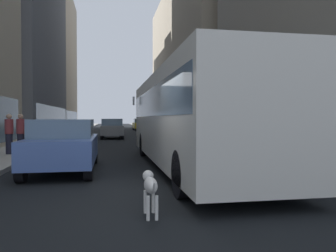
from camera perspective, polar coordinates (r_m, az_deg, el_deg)
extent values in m
plane|color=black|center=(42.18, -8.29, -0.92)|extent=(120.00, 120.00, 0.00)
cube|color=#ADA89E|center=(42.37, -16.01, -0.85)|extent=(2.40, 110.00, 0.15)
cube|color=gray|center=(42.75, -0.63, -0.78)|extent=(2.40, 110.00, 0.15)
cube|color=slate|center=(33.72, -19.26, 1.18)|extent=(0.08, 16.35, 2.40)
cube|color=#A0937F|center=(54.73, -21.51, 10.79)|extent=(9.25, 19.76, 21.46)
cube|color=slate|center=(53.27, -16.56, 1.23)|extent=(0.08, 17.78, 2.40)
cube|color=slate|center=(15.98, 20.91, 1.07)|extent=(0.08, 19.00, 2.40)
cube|color=#A0937F|center=(39.45, 10.24, 15.69)|extent=(11.38, 18.67, 22.88)
cube|color=slate|center=(36.63, 1.83, 1.26)|extent=(0.08, 16.81, 2.40)
cube|color=#A0937F|center=(56.47, 3.60, 10.09)|extent=(10.30, 15.01, 20.49)
cube|color=slate|center=(54.82, -1.63, 1.28)|extent=(0.08, 13.51, 2.40)
cube|color=silver|center=(11.01, 3.52, 1.47)|extent=(2.55, 11.50, 2.75)
cube|color=slate|center=(11.02, 3.53, 4.04)|extent=(2.57, 11.04, 0.90)
cube|color=black|center=(16.64, -1.15, -2.45)|extent=(2.55, 0.16, 0.44)
cylinder|color=black|center=(14.37, -4.24, -3.26)|extent=(0.30, 1.00, 1.00)
cylinder|color=black|center=(14.77, 4.49, -3.13)|extent=(0.30, 1.00, 1.00)
cylinder|color=black|center=(6.81, 2.60, -8.38)|extent=(0.30, 1.00, 1.00)
cylinder|color=black|center=(7.63, 19.46, -7.41)|extent=(0.30, 1.00, 1.00)
cube|color=silver|center=(15.91, -6.04, 4.39)|extent=(0.08, 0.24, 0.40)
cube|color=slate|center=(27.35, -9.76, -0.68)|extent=(1.79, 4.16, 0.75)
cube|color=slate|center=(27.12, -9.76, 0.67)|extent=(1.64, 1.87, 0.55)
cylinder|color=black|center=(29.03, -11.33, -1.32)|extent=(0.22, 0.64, 0.64)
cylinder|color=black|center=(29.04, -8.24, -1.30)|extent=(0.22, 0.64, 0.64)
cylinder|color=black|center=(25.71, -11.47, -1.66)|extent=(0.22, 0.64, 0.64)
cylinder|color=black|center=(25.72, -7.98, -1.64)|extent=(0.22, 0.64, 0.64)
cube|color=black|center=(31.11, -2.42, -0.43)|extent=(1.78, 4.08, 0.75)
cube|color=slate|center=(30.89, -2.37, 0.77)|extent=(1.64, 1.84, 0.55)
cylinder|color=black|center=(32.64, -4.17, -1.00)|extent=(0.22, 0.64, 0.64)
cylinder|color=black|center=(32.84, -1.46, -0.99)|extent=(0.22, 0.64, 0.64)
cylinder|color=black|center=(29.42, -3.50, -1.26)|extent=(0.22, 0.64, 0.64)
cylinder|color=black|center=(29.64, -0.50, -1.24)|extent=(0.22, 0.64, 0.64)
cube|color=#4C6BB7|center=(10.63, -17.70, -3.88)|extent=(1.89, 4.20, 0.75)
cube|color=slate|center=(10.38, -17.88, -0.41)|extent=(1.74, 1.89, 0.55)
cylinder|color=black|center=(12.45, -20.50, -4.88)|extent=(0.22, 0.64, 0.64)
cylinder|color=black|center=(12.26, -12.77, -4.92)|extent=(0.22, 0.64, 0.64)
cylinder|color=black|center=(9.18, -24.29, -7.11)|extent=(0.22, 0.64, 0.64)
cylinder|color=black|center=(8.92, -13.74, -7.27)|extent=(0.22, 0.64, 0.64)
cube|color=yellow|center=(44.60, -4.79, 0.10)|extent=(1.93, 4.61, 0.75)
cube|color=slate|center=(44.36, -4.76, 0.94)|extent=(1.78, 2.08, 0.55)
cylinder|color=black|center=(46.42, -6.06, -0.31)|extent=(0.22, 0.64, 0.64)
cylinder|color=black|center=(46.58, -3.96, -0.31)|extent=(0.22, 0.64, 0.64)
cylinder|color=black|center=(42.65, -5.69, -0.46)|extent=(0.22, 0.64, 0.64)
cylinder|color=black|center=(42.82, -3.41, -0.45)|extent=(0.22, 0.64, 0.64)
ellipsoid|color=white|center=(5.56, -3.05, -10.27)|extent=(0.22, 0.60, 0.26)
sphere|color=white|center=(5.91, -3.51, -8.68)|extent=(0.20, 0.20, 0.20)
sphere|color=black|center=(5.92, -4.12, -8.48)|extent=(0.07, 0.07, 0.07)
sphere|color=black|center=(5.94, -2.95, -8.46)|extent=(0.07, 0.07, 0.07)
cylinder|color=white|center=(5.16, -2.48, -10.62)|extent=(0.03, 0.16, 0.19)
cylinder|color=white|center=(5.83, -4.01, -13.06)|extent=(0.06, 0.06, 0.40)
cylinder|color=white|center=(5.85, -2.61, -13.02)|extent=(0.06, 0.06, 0.40)
cylinder|color=white|center=(5.43, -3.51, -14.15)|extent=(0.06, 0.06, 0.40)
cylinder|color=white|center=(5.44, -2.00, -14.10)|extent=(0.06, 0.06, 0.40)
sphere|color=black|center=(5.66, -2.66, -9.66)|extent=(0.04, 0.04, 0.04)
sphere|color=black|center=(5.47, -3.57, -10.25)|extent=(0.04, 0.04, 0.04)
sphere|color=black|center=(5.38, -2.59, -10.03)|extent=(0.04, 0.04, 0.04)
cylinder|color=#1E1E2D|center=(15.23, -24.32, -2.83)|extent=(0.28, 0.28, 0.85)
cylinder|color=maroon|center=(15.19, -24.34, -0.06)|extent=(0.34, 0.34, 0.62)
sphere|color=tan|center=(15.19, -24.36, 1.52)|extent=(0.22, 0.22, 0.22)
cube|color=#59331E|center=(15.15, -23.53, -1.04)|extent=(0.12, 0.24, 0.20)
cylinder|color=#1E1E2D|center=(15.25, -25.98, -2.84)|extent=(0.28, 0.28, 0.85)
cylinder|color=maroon|center=(15.22, -26.01, -0.08)|extent=(0.34, 0.34, 0.62)
sphere|color=tan|center=(15.21, -26.03, 1.50)|extent=(0.22, 0.22, 0.22)
cylinder|color=black|center=(11.18, 24.20, 2.25)|extent=(0.12, 0.12, 3.40)
cube|color=black|center=(11.43, 23.75, 9.02)|extent=(0.24, 0.20, 0.70)
sphere|color=red|center=(11.55, 23.45, 10.04)|extent=(0.11, 0.11, 0.11)
sphere|color=orange|center=(11.52, 23.44, 8.96)|extent=(0.11, 0.11, 0.11)
sphere|color=green|center=(11.49, 23.43, 7.87)|extent=(0.11, 0.11, 0.11)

